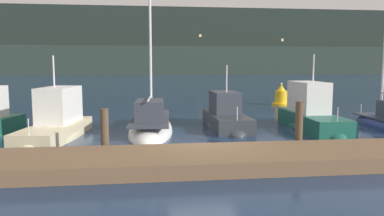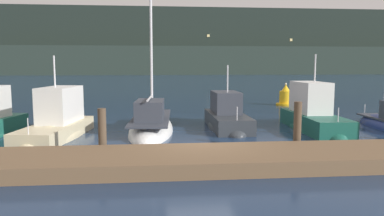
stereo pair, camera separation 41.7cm
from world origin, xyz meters
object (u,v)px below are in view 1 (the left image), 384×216
object	(u,v)px
motorboat_berth_4	(56,130)
channel_buoy	(281,97)
motorboat_berth_7	(311,121)
sailboat_berth_5	(151,128)
motorboat_berth_6	(226,122)

from	to	relation	value
motorboat_berth_4	channel_buoy	distance (m)	18.23
motorboat_berth_7	channel_buoy	distance (m)	10.85
motorboat_berth_4	motorboat_berth_7	distance (m)	11.89
sailboat_berth_5	channel_buoy	bearing A→B (deg)	45.34
sailboat_berth_5	channel_buoy	world-z (taller)	sailboat_berth_5
sailboat_berth_5	motorboat_berth_6	distance (m)	3.80
motorboat_berth_4	channel_buoy	bearing A→B (deg)	38.67
motorboat_berth_4	sailboat_berth_5	distance (m)	4.20
channel_buoy	motorboat_berth_7	bearing A→B (deg)	-102.60
sailboat_berth_5	motorboat_berth_6	world-z (taller)	sailboat_berth_5
sailboat_berth_5	motorboat_berth_6	xyz separation A→B (m)	(3.75, 0.58, 0.12)
motorboat_berth_4	motorboat_berth_7	world-z (taller)	motorboat_berth_7
motorboat_berth_7	channel_buoy	xyz separation A→B (m)	(2.37, 10.59, 0.24)
motorboat_berth_6	motorboat_berth_4	bearing A→B (deg)	-167.92
sailboat_berth_5	motorboat_berth_7	distance (m)	7.82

